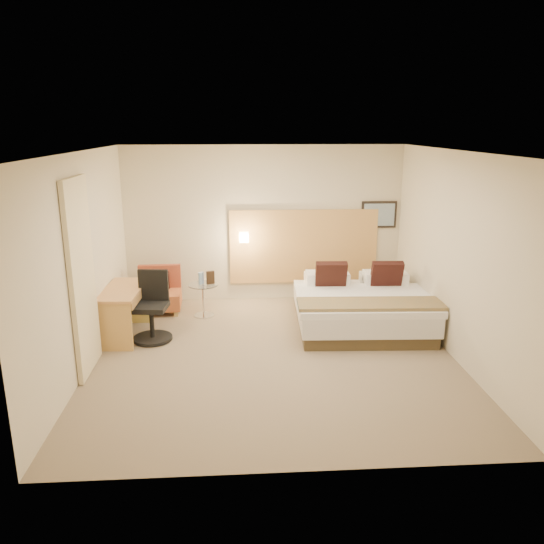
{
  "coord_description": "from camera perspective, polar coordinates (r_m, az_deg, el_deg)",
  "views": [
    {
      "loc": [
        -0.47,
        -6.58,
        3.0
      ],
      "look_at": [
        0.02,
        0.68,
        0.99
      ],
      "focal_mm": 35.0,
      "sensor_mm": 36.0,
      "label": 1
    }
  ],
  "objects": [
    {
      "name": "lounge_chair",
      "position": [
        9.03,
        -12.01,
        -2.31
      ],
      "size": [
        0.73,
        0.64,
        0.74
      ],
      "color": "tan",
      "rests_on": "floor"
    },
    {
      "name": "menu_folder",
      "position": [
        8.58,
        -6.64,
        -0.6
      ],
      "size": [
        0.13,
        0.09,
        0.21
      ],
      "primitive_type": "cube",
      "rotation": [
        0.0,
        0.0,
        0.34
      ],
      "color": "#312114",
      "rests_on": "side_table"
    },
    {
      "name": "ceiling",
      "position": [
        6.61,
        0.22,
        12.93
      ],
      "size": [
        4.8,
        5.0,
        0.02
      ],
      "primitive_type": "cube",
      "color": "white",
      "rests_on": "floor"
    },
    {
      "name": "art_canvas",
      "position": [
        9.5,
        11.46,
        6.06
      ],
      "size": [
        0.54,
        0.01,
        0.39
      ],
      "primitive_type": "cube",
      "color": "#7890A5",
      "rests_on": "wall_back"
    },
    {
      "name": "wall_right",
      "position": [
        7.37,
        19.25,
        1.63
      ],
      "size": [
        0.02,
        5.0,
        2.7
      ],
      "primitive_type": "cube",
      "color": "beige",
      "rests_on": "floor"
    },
    {
      "name": "bed",
      "position": [
        8.27,
        9.52,
        -3.68
      ],
      "size": [
        2.08,
        2.03,
        0.98
      ],
      "color": "#433621",
      "rests_on": "floor"
    },
    {
      "name": "bottle_b",
      "position": [
        8.63,
        -7.52,
        -0.61
      ],
      "size": [
        0.07,
        0.07,
        0.19
      ],
      "primitive_type": "cylinder",
      "rotation": [
        0.0,
        0.0,
        0.34
      ],
      "color": "#7E97C3",
      "rests_on": "side_table"
    },
    {
      "name": "curtain",
      "position": [
        6.85,
        -19.75,
        -0.56
      ],
      "size": [
        0.06,
        0.9,
        2.42
      ],
      "primitive_type": "cube",
      "color": "beige",
      "rests_on": "wall_left"
    },
    {
      "name": "desk_chair",
      "position": [
        7.84,
        -12.76,
        -4.25
      ],
      "size": [
        0.62,
        0.62,
        0.99
      ],
      "color": "black",
      "rests_on": "floor"
    },
    {
      "name": "lamp_shade",
      "position": [
        9.13,
        -3.03,
        3.74
      ],
      "size": [
        0.15,
        0.15,
        0.15
      ],
      "primitive_type": "cube",
      "color": "#F6E5C0",
      "rests_on": "wall_back"
    },
    {
      "name": "bottle_a",
      "position": [
        8.59,
        -7.74,
        -0.69
      ],
      "size": [
        0.07,
        0.07,
        0.19
      ],
      "primitive_type": "cylinder",
      "rotation": [
        0.0,
        0.0,
        0.34
      ],
      "color": "#93BDE4",
      "rests_on": "side_table"
    },
    {
      "name": "floor",
      "position": [
        7.25,
        0.2,
        -9.07
      ],
      "size": [
        4.8,
        5.0,
        0.02
      ],
      "primitive_type": "cube",
      "color": "#776650",
      "rests_on": "ground"
    },
    {
      "name": "lamp_arm",
      "position": [
        9.19,
        -3.04,
        3.82
      ],
      "size": [
        0.02,
        0.12,
        0.02
      ],
      "primitive_type": "cylinder",
      "rotation": [
        1.57,
        0.0,
        0.0
      ],
      "color": "silver",
      "rests_on": "wall_back"
    },
    {
      "name": "wall_front",
      "position": [
        4.42,
        2.51,
        -6.5
      ],
      "size": [
        4.8,
        0.02,
        2.7
      ],
      "primitive_type": "cube",
      "color": "beige",
      "rests_on": "floor"
    },
    {
      "name": "side_table",
      "position": [
        8.67,
        -7.37,
        -2.84
      ],
      "size": [
        0.62,
        0.62,
        0.54
      ],
      "color": "silver",
      "rests_on": "floor"
    },
    {
      "name": "desk",
      "position": [
        7.99,
        -15.56,
        -2.8
      ],
      "size": [
        0.6,
        1.2,
        0.73
      ],
      "color": "tan",
      "rests_on": "floor"
    },
    {
      "name": "wall_back",
      "position": [
        9.25,
        -0.89,
        5.18
      ],
      "size": [
        4.8,
        0.02,
        2.7
      ],
      "primitive_type": "cube",
      "color": "beige",
      "rests_on": "floor"
    },
    {
      "name": "art_frame",
      "position": [
        9.52,
        11.42,
        6.08
      ],
      "size": [
        0.62,
        0.03,
        0.47
      ],
      "primitive_type": "cube",
      "color": "black",
      "rests_on": "wall_back"
    },
    {
      "name": "wall_left",
      "position": [
        7.06,
        -19.71,
        1.01
      ],
      "size": [
        0.02,
        5.0,
        2.7
      ],
      "primitive_type": "cube",
      "color": "beige",
      "rests_on": "floor"
    },
    {
      "name": "headboard_panel",
      "position": [
        9.35,
        3.42,
        2.76
      ],
      "size": [
        2.6,
        0.04,
        1.3
      ],
      "primitive_type": "cube",
      "color": "tan",
      "rests_on": "wall_back"
    }
  ]
}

